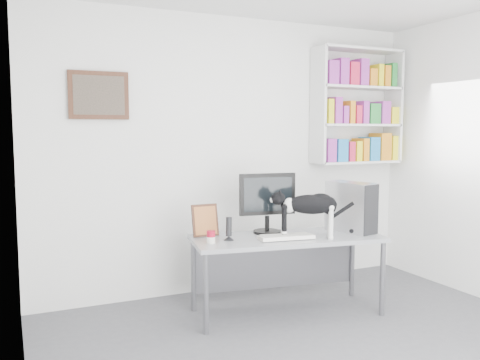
{
  "coord_description": "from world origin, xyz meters",
  "views": [
    {
      "loc": [
        -2.05,
        -2.64,
        1.6
      ],
      "look_at": [
        -0.14,
        1.53,
        1.14
      ],
      "focal_mm": 38.0,
      "sensor_mm": 36.0,
      "label": 1
    }
  ],
  "objects_px": {
    "keyboard": "(286,237)",
    "soup_can": "(211,237)",
    "desk": "(287,275)",
    "leaning_print": "(205,220)",
    "cat": "(309,215)",
    "pc_tower": "(351,207)",
    "speaker": "(229,228)",
    "monitor": "(267,203)",
    "bookshelf": "(357,106)"
  },
  "relations": [
    {
      "from": "keyboard",
      "to": "soup_can",
      "type": "relative_size",
      "value": 4.49
    },
    {
      "from": "pc_tower",
      "to": "speaker",
      "type": "bearing_deg",
      "value": 160.64
    },
    {
      "from": "desk",
      "to": "keyboard",
      "type": "relative_size",
      "value": 3.55
    },
    {
      "from": "monitor",
      "to": "keyboard",
      "type": "distance_m",
      "value": 0.38
    },
    {
      "from": "desk",
      "to": "bookshelf",
      "type": "bearing_deg",
      "value": 39.18
    },
    {
      "from": "speaker",
      "to": "leaning_print",
      "type": "height_order",
      "value": "leaning_print"
    },
    {
      "from": "pc_tower",
      "to": "leaning_print",
      "type": "bearing_deg",
      "value": 151.08
    },
    {
      "from": "leaning_print",
      "to": "cat",
      "type": "bearing_deg",
      "value": -29.26
    },
    {
      "from": "desk",
      "to": "pc_tower",
      "type": "bearing_deg",
      "value": 3.62
    },
    {
      "from": "bookshelf",
      "to": "keyboard",
      "type": "distance_m",
      "value": 1.96
    },
    {
      "from": "speaker",
      "to": "monitor",
      "type": "bearing_deg",
      "value": 46.5
    },
    {
      "from": "bookshelf",
      "to": "pc_tower",
      "type": "height_order",
      "value": "bookshelf"
    },
    {
      "from": "soup_can",
      "to": "cat",
      "type": "bearing_deg",
      "value": -10.88
    },
    {
      "from": "monitor",
      "to": "cat",
      "type": "distance_m",
      "value": 0.41
    },
    {
      "from": "pc_tower",
      "to": "keyboard",
      "type": "bearing_deg",
      "value": 169.61
    },
    {
      "from": "speaker",
      "to": "leaning_print",
      "type": "distance_m",
      "value": 0.27
    },
    {
      "from": "keyboard",
      "to": "leaning_print",
      "type": "relative_size",
      "value": 1.6
    },
    {
      "from": "monitor",
      "to": "pc_tower",
      "type": "height_order",
      "value": "monitor"
    },
    {
      "from": "monitor",
      "to": "leaning_print",
      "type": "height_order",
      "value": "monitor"
    },
    {
      "from": "desk",
      "to": "keyboard",
      "type": "height_order",
      "value": "keyboard"
    },
    {
      "from": "desk",
      "to": "leaning_print",
      "type": "height_order",
      "value": "leaning_print"
    },
    {
      "from": "speaker",
      "to": "leaning_print",
      "type": "xyz_separation_m",
      "value": [
        -0.12,
        0.23,
        0.04
      ]
    },
    {
      "from": "monitor",
      "to": "leaning_print",
      "type": "xyz_separation_m",
      "value": [
        -0.55,
        0.11,
        -0.13
      ]
    },
    {
      "from": "speaker",
      "to": "desk",
      "type": "bearing_deg",
      "value": 22.56
    },
    {
      "from": "pc_tower",
      "to": "leaning_print",
      "type": "relative_size",
      "value": 1.56
    },
    {
      "from": "desk",
      "to": "leaning_print",
      "type": "relative_size",
      "value": 5.69
    },
    {
      "from": "bookshelf",
      "to": "keyboard",
      "type": "height_order",
      "value": "bookshelf"
    },
    {
      "from": "cat",
      "to": "keyboard",
      "type": "bearing_deg",
      "value": -165.25
    },
    {
      "from": "desk",
      "to": "monitor",
      "type": "height_order",
      "value": "monitor"
    },
    {
      "from": "keyboard",
      "to": "bookshelf",
      "type": "bearing_deg",
      "value": 40.41
    },
    {
      "from": "bookshelf",
      "to": "monitor",
      "type": "bearing_deg",
      "value": -158.41
    },
    {
      "from": "pc_tower",
      "to": "cat",
      "type": "distance_m",
      "value": 0.49
    },
    {
      "from": "leaning_print",
      "to": "speaker",
      "type": "bearing_deg",
      "value": -62.02
    },
    {
      "from": "soup_can",
      "to": "cat",
      "type": "height_order",
      "value": "cat"
    },
    {
      "from": "desk",
      "to": "leaning_print",
      "type": "xyz_separation_m",
      "value": [
        -0.64,
        0.3,
        0.49
      ]
    },
    {
      "from": "desk",
      "to": "pc_tower",
      "type": "relative_size",
      "value": 3.64
    },
    {
      "from": "monitor",
      "to": "leaning_print",
      "type": "bearing_deg",
      "value": 177.26
    },
    {
      "from": "keyboard",
      "to": "speaker",
      "type": "xyz_separation_m",
      "value": [
        -0.45,
        0.16,
        0.08
      ]
    },
    {
      "from": "desk",
      "to": "cat",
      "type": "bearing_deg",
      "value": -36.85
    },
    {
      "from": "leaning_print",
      "to": "keyboard",
      "type": "bearing_deg",
      "value": -33.98
    },
    {
      "from": "pc_tower",
      "to": "speaker",
      "type": "relative_size",
      "value": 2.21
    },
    {
      "from": "monitor",
      "to": "pc_tower",
      "type": "relative_size",
      "value": 1.21
    },
    {
      "from": "soup_can",
      "to": "cat",
      "type": "relative_size",
      "value": 0.16
    },
    {
      "from": "soup_can",
      "to": "cat",
      "type": "distance_m",
      "value": 0.86
    },
    {
      "from": "desk",
      "to": "soup_can",
      "type": "bearing_deg",
      "value": -172.56
    },
    {
      "from": "soup_can",
      "to": "monitor",
      "type": "bearing_deg",
      "value": 15.9
    },
    {
      "from": "bookshelf",
      "to": "pc_tower",
      "type": "relative_size",
      "value": 2.76
    },
    {
      "from": "keyboard",
      "to": "soup_can",
      "type": "height_order",
      "value": "soup_can"
    },
    {
      "from": "monitor",
      "to": "cat",
      "type": "height_order",
      "value": "monitor"
    },
    {
      "from": "pc_tower",
      "to": "soup_can",
      "type": "bearing_deg",
      "value": 163.39
    }
  ]
}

